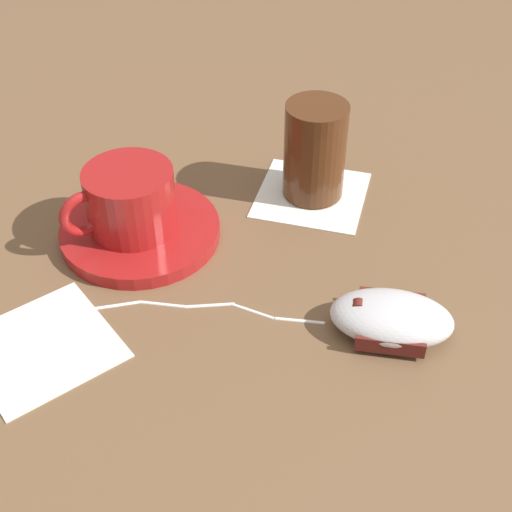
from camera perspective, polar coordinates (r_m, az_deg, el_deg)
name	(u,v)px	position (r m, az deg, el deg)	size (l,w,h in m)	color
ground_plane	(249,268)	(0.68, -0.54, -0.93)	(3.00, 3.00, 0.00)	brown
saucer	(140,231)	(0.72, -9.23, 1.99)	(0.16, 0.16, 0.01)	maroon
coffee_cup	(129,200)	(0.70, -10.16, 4.44)	(0.11, 0.09, 0.06)	maroon
computer_mouse	(391,318)	(0.62, 10.77, -4.89)	(0.12, 0.09, 0.03)	silver
mouse_cable	(185,307)	(0.64, -5.68, -4.12)	(0.25, 0.05, 0.00)	white
napkin_under_glass	(311,194)	(0.77, 4.46, 4.93)	(0.11, 0.11, 0.00)	silver
drinking_glass	(315,151)	(0.74, 4.73, 8.40)	(0.06, 0.06, 0.10)	#4C2814
napkin_spare	(43,346)	(0.63, -16.65, -6.88)	(0.11, 0.11, 0.00)	silver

